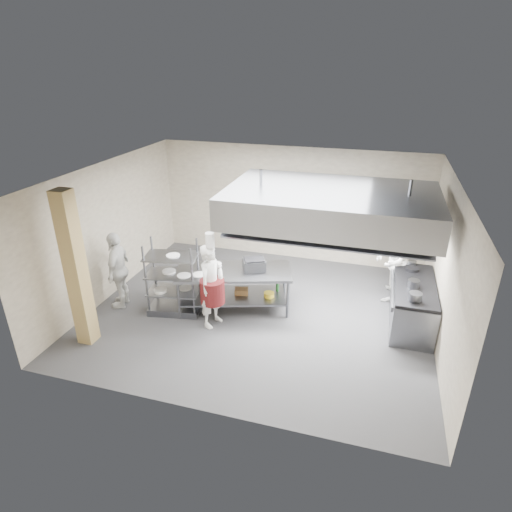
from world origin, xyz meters
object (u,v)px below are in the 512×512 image
(chef_head, at_px, (212,286))
(chef_plating, at_px, (118,270))
(island, at_px, (234,289))
(griddle, at_px, (254,265))
(chef_line, at_px, (391,260))
(stockpot, at_px, (414,284))
(cooking_range, at_px, (412,304))
(pass_rack, at_px, (173,278))

(chef_head, distance_m, chef_plating, 2.21)
(island, relative_size, griddle, 5.27)
(island, height_order, chef_line, chef_line)
(stockpot, bearing_deg, island, -174.98)
(island, relative_size, chef_plating, 1.41)
(chef_head, distance_m, griddle, 1.08)
(chef_line, relative_size, griddle, 4.10)
(cooking_range, bearing_deg, island, -172.53)
(pass_rack, bearing_deg, chef_plating, 173.62)
(island, relative_size, pass_rack, 1.50)
(chef_plating, bearing_deg, stockpot, 85.58)
(pass_rack, xyz_separation_m, chef_plating, (-1.24, -0.08, 0.05))
(chef_head, relative_size, chef_line, 0.93)
(chef_line, bearing_deg, pass_rack, -55.98)
(chef_line, distance_m, chef_plating, 5.93)
(chef_head, relative_size, stockpot, 7.86)
(chef_plating, bearing_deg, pass_rack, 81.07)
(chef_head, height_order, stockpot, chef_head)
(chef_line, height_order, griddle, chef_line)
(pass_rack, bearing_deg, island, 12.02)
(island, bearing_deg, chef_head, -123.84)
(cooking_range, bearing_deg, chef_plating, -170.27)
(chef_line, height_order, stockpot, chef_line)
(island, xyz_separation_m, pass_rack, (-1.18, -0.48, 0.35))
(chef_line, bearing_deg, griddle, -55.34)
(island, distance_m, chef_plating, 2.51)
(chef_plating, height_order, stockpot, chef_plating)
(island, height_order, pass_rack, pass_rack)
(stockpot, bearing_deg, chef_plating, -171.70)
(island, distance_m, stockpot, 3.66)
(cooking_range, distance_m, chef_line, 1.16)
(griddle, bearing_deg, chef_line, -1.82)
(pass_rack, relative_size, griddle, 3.51)
(chef_head, bearing_deg, stockpot, -60.15)
(cooking_range, bearing_deg, griddle, -174.47)
(island, bearing_deg, stockpot, -12.44)
(chef_line, xyz_separation_m, chef_plating, (-5.60, -1.96, -0.08))
(chef_head, height_order, griddle, chef_head)
(cooking_range, relative_size, stockpot, 8.99)
(chef_head, bearing_deg, cooking_range, -58.13)
(cooking_range, bearing_deg, chef_head, -162.87)
(chef_head, bearing_deg, griddle, -20.27)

